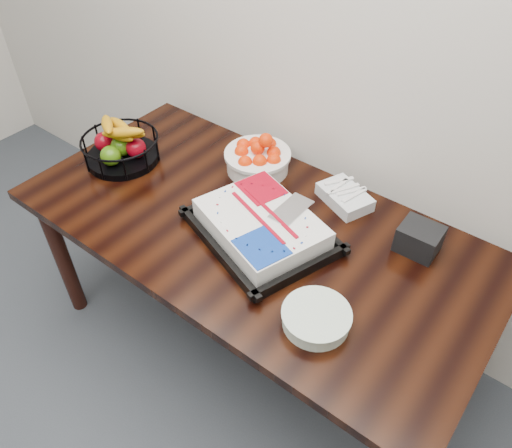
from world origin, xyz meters
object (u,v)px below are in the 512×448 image
Objects in this scene: cake_tray at (261,226)px; napkin_box at (419,239)px; table at (252,241)px; fruit_basket at (121,146)px; plate_stack at (316,318)px; tangerine_bowl at (258,155)px.

cake_tray is 4.20× the size of napkin_box.
fruit_basket is (-0.69, -0.02, 0.16)m from table.
napkin_box is (1.23, 0.28, -0.02)m from fruit_basket.
cake_tray reaches higher than plate_stack.
tangerine_bowl reaches higher than cake_tray.
fruit_basket is at bearing -148.91° from tangerine_bowl.
table is at bearing -154.49° from napkin_box.
napkin_box reaches higher than plate_stack.
napkin_box is (0.11, 0.49, 0.02)m from plate_stack.
table is at bearing 151.84° from plate_stack.
table is at bearing 158.48° from cake_tray.
tangerine_bowl is at bearing 177.94° from napkin_box.
plate_stack is (0.62, -0.52, -0.05)m from tangerine_bowl.
fruit_basket is at bearing 169.24° from plate_stack.
fruit_basket is 1.15m from plate_stack.
cake_tray is 2.13× the size of tangerine_bowl.
cake_tray is 0.42m from plate_stack.
cake_tray reaches higher than napkin_box.
table is at bearing 1.47° from fruit_basket.
tangerine_bowl reaches higher than table.
table is 5.51× the size of fruit_basket.
tangerine_bowl reaches higher than plate_stack.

